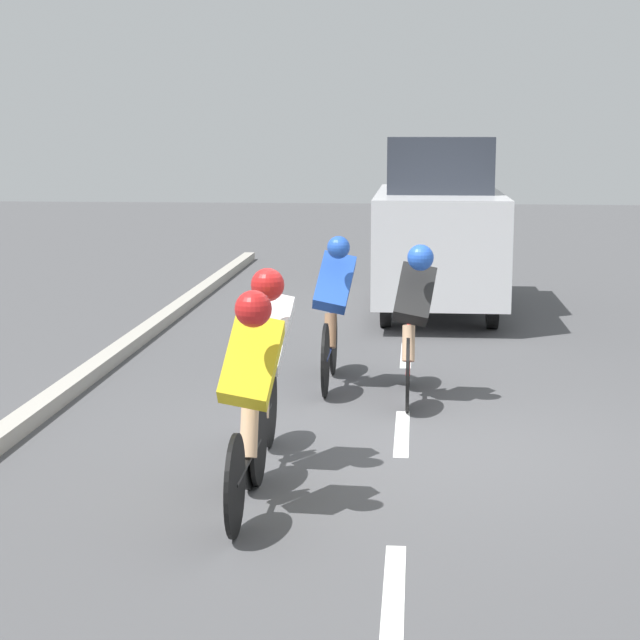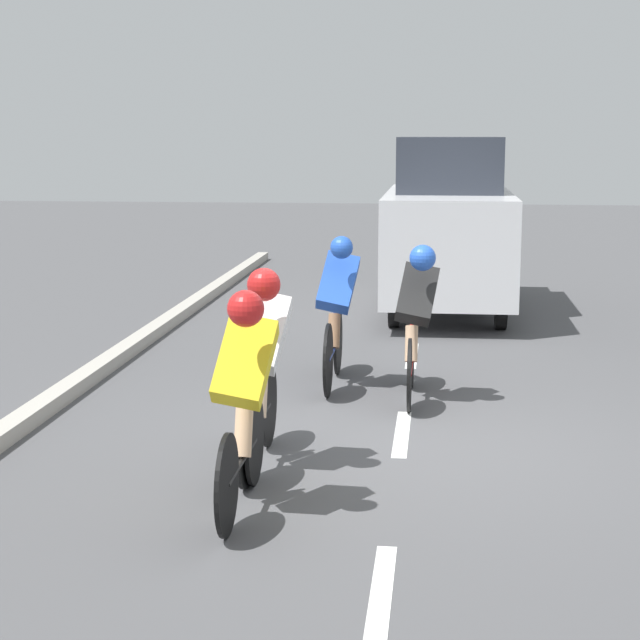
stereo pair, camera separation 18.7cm
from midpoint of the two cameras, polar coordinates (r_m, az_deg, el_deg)
ground_plane at (r=8.69m, az=3.75°, el=-6.63°), size 60.00×60.00×0.00m
lane_stripe_near at (r=5.99m, az=3.03°, el=-14.43°), size 0.12×1.40×0.01m
lane_stripe_mid at (r=9.00m, az=3.80°, el=-6.02°), size 0.12×1.40×0.01m
lane_stripe_far at (r=12.11m, az=4.17°, el=-1.87°), size 0.12×1.40×0.01m
curb at (r=9.60m, az=-15.74°, el=-4.95°), size 0.20×24.56×0.14m
cyclist_black at (r=9.92m, az=4.43°, el=0.18°), size 0.42×1.62×1.49m
cyclist_blue at (r=10.44m, az=0.17°, el=0.65°), size 0.43×1.70×1.52m
cyclist_yellow at (r=6.95m, az=-4.51°, el=-3.92°), size 0.42×1.66×1.52m
cyclist_white at (r=7.86m, az=-3.71°, el=-2.24°), size 0.42×1.71×1.54m
support_car at (r=15.03m, az=5.97°, el=4.98°), size 1.70×4.18×2.43m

